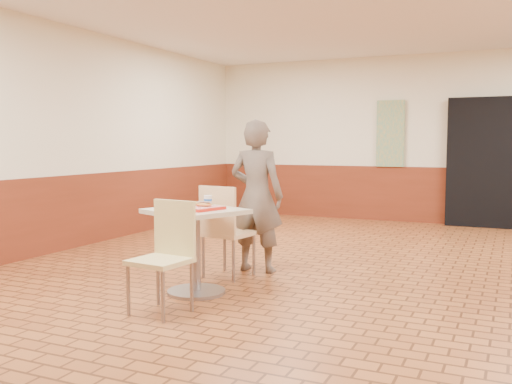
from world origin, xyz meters
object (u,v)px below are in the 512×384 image
at_px(main_table, 196,237).
at_px(serving_tray, 196,208).
at_px(chair_main_front, 166,250).
at_px(customer, 257,196).
at_px(ring_donut, 195,203).
at_px(paper_cup, 208,200).
at_px(long_john_donut, 204,204).
at_px(chair_main_back, 224,227).

relative_size(main_table, serving_tray, 1.76).
height_order(main_table, chair_main_front, chair_main_front).
xyz_separation_m(customer, serving_tray, (-0.13, -1.11, -0.02)).
bearing_deg(ring_donut, customer, 79.31).
bearing_deg(chair_main_front, paper_cup, 95.08).
bearing_deg(serving_tray, customer, 83.33).
height_order(chair_main_front, customer, customer).
bearing_deg(ring_donut, paper_cup, -0.19).
bearing_deg(long_john_donut, chair_main_back, 102.08).
bearing_deg(main_table, serving_tray, 0.00).
xyz_separation_m(chair_main_front, long_john_donut, (0.03, 0.60, 0.34)).
distance_m(chair_main_front, serving_tray, 0.68).
height_order(chair_main_front, chair_main_back, chair_main_back).
relative_size(long_john_donut, paper_cup, 1.72).
bearing_deg(chair_main_front, serving_tray, 102.44).
distance_m(chair_main_back, serving_tray, 0.72).
distance_m(main_table, serving_tray, 0.28).
bearing_deg(chair_main_back, main_table, 101.83).
height_order(ring_donut, long_john_donut, long_john_donut).
bearing_deg(main_table, long_john_donut, -1.71).
distance_m(chair_main_back, customer, 0.56).
bearing_deg(long_john_donut, chair_main_front, -93.12).
bearing_deg(ring_donut, long_john_donut, -31.62).
distance_m(main_table, long_john_donut, 0.33).
bearing_deg(chair_main_back, paper_cup, 110.32).
relative_size(ring_donut, paper_cup, 1.01).
xyz_separation_m(chair_main_back, paper_cup, (0.13, -0.57, 0.34)).
bearing_deg(customer, chair_main_back, 66.60).
distance_m(chair_main_front, chair_main_back, 1.27).
bearing_deg(paper_cup, chair_main_back, 102.53).
bearing_deg(paper_cup, ring_donut, 179.81).
distance_m(chair_main_front, ring_donut, 0.78).
xyz_separation_m(serving_tray, paper_cup, (0.08, 0.09, 0.06)).
relative_size(chair_main_back, customer, 0.58).
height_order(chair_main_back, ring_donut, chair_main_back).
bearing_deg(paper_cup, serving_tray, -130.47).
height_order(chair_main_back, paper_cup, chair_main_back).
height_order(customer, long_john_donut, customer).
xyz_separation_m(serving_tray, ring_donut, (-0.06, 0.09, 0.03)).
height_order(main_table, ring_donut, ring_donut).
bearing_deg(ring_donut, serving_tray, -56.75).
bearing_deg(serving_tray, chair_main_back, 94.04).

